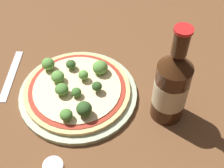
# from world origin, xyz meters

# --- Properties ---
(ground_plane) EXTENTS (3.00, 3.00, 0.00)m
(ground_plane) POSITION_xyz_m (0.00, 0.00, 0.00)
(ground_plane) COLOR brown
(plate) EXTENTS (0.27, 0.27, 0.01)m
(plate) POSITION_xyz_m (-0.01, -0.02, 0.01)
(plate) COLOR #A3B293
(plate) RESTS_ON ground_plane
(pizza) EXTENTS (0.24, 0.24, 0.01)m
(pizza) POSITION_xyz_m (-0.01, -0.02, 0.02)
(pizza) COLOR tan
(pizza) RESTS_ON plate
(broccoli_floret_0) EXTENTS (0.02, 0.02, 0.03)m
(broccoli_floret_0) POSITION_xyz_m (0.04, -0.02, 0.04)
(broccoli_floret_0) COLOR #89A866
(broccoli_floret_0) RESTS_ON pizza
(broccoli_floret_1) EXTENTS (0.03, 0.03, 0.02)m
(broccoli_floret_1) POSITION_xyz_m (0.00, -0.10, 0.04)
(broccoli_floret_1) COLOR #89A866
(broccoli_floret_1) RESTS_ON pizza
(broccoli_floret_2) EXTENTS (0.03, 0.03, 0.03)m
(broccoli_floret_2) POSITION_xyz_m (-0.03, -0.04, 0.04)
(broccoli_floret_2) COLOR #89A866
(broccoli_floret_2) RESTS_ON pizza
(broccoli_floret_3) EXTENTS (0.03, 0.03, 0.03)m
(broccoli_floret_3) POSITION_xyz_m (0.03, -0.08, 0.04)
(broccoli_floret_3) COLOR #89A866
(broccoli_floret_3) RESTS_ON pizza
(broccoli_floret_4) EXTENTS (0.03, 0.03, 0.03)m
(broccoli_floret_4) POSITION_xyz_m (-0.09, 0.02, 0.04)
(broccoli_floret_4) COLOR #89A866
(broccoli_floret_4) RESTS_ON pizza
(broccoli_floret_5) EXTENTS (0.03, 0.03, 0.03)m
(broccoli_floret_5) POSITION_xyz_m (-0.05, -0.01, 0.04)
(broccoli_floret_5) COLOR #89A866
(broccoli_floret_5) RESTS_ON pizza
(broccoli_floret_6) EXTENTS (0.04, 0.04, 0.03)m
(broccoli_floret_6) POSITION_xyz_m (0.03, 0.04, 0.04)
(broccoli_floret_6) COLOR #89A866
(broccoli_floret_6) RESTS_ON pizza
(broccoli_floret_7) EXTENTS (0.02, 0.02, 0.02)m
(broccoli_floret_7) POSITION_xyz_m (-0.00, -0.04, 0.04)
(broccoli_floret_7) COLOR #89A866
(broccoli_floret_7) RESTS_ON pizza
(broccoli_floret_8) EXTENTS (0.02, 0.02, 0.02)m
(broccoli_floret_8) POSITION_xyz_m (-0.04, 0.04, 0.04)
(broccoli_floret_8) COLOR #89A866
(broccoli_floret_8) RESTS_ON pizza
(broccoli_floret_9) EXTENTS (0.02, 0.02, 0.03)m
(broccoli_floret_9) POSITION_xyz_m (0.00, 0.01, 0.04)
(broccoli_floret_9) COLOR #89A866
(broccoli_floret_9) RESTS_ON pizza
(beer_bottle) EXTENTS (0.07, 0.07, 0.23)m
(beer_bottle) POSITION_xyz_m (0.19, -0.02, 0.09)
(beer_bottle) COLOR #381E0F
(beer_bottle) RESTS_ON ground_plane
(fork) EXTENTS (0.05, 0.17, 0.00)m
(fork) POSITION_xyz_m (-0.18, 0.00, 0.00)
(fork) COLOR silver
(fork) RESTS_ON ground_plane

